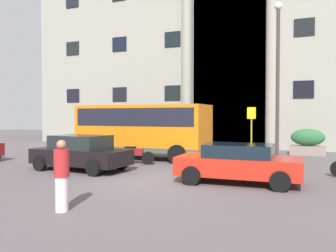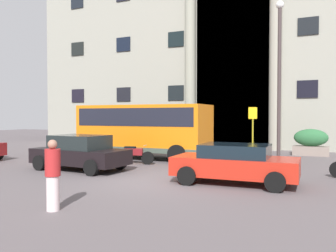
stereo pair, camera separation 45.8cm
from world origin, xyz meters
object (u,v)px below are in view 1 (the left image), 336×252
(bus_stop_sign, at_px, (251,127))
(motorcycle_far_end, at_px, (133,154))
(hedge_planter_east, at_px, (188,140))
(orange_minibus, at_px, (143,127))
(parked_sedan_far, at_px, (81,153))
(hedge_planter_entrance_right, at_px, (106,137))
(lamppost_plaza_centre, at_px, (278,69))
(parked_coupe_end, at_px, (239,163))
(hedge_planter_far_east, at_px, (308,142))
(pedestrian_man_crossing, at_px, (62,175))

(bus_stop_sign, xyz_separation_m, motorcycle_far_end, (-4.70, -4.26, -1.21))
(hedge_planter_east, relative_size, motorcycle_far_end, 0.78)
(orange_minibus, height_order, parked_sedan_far, orange_minibus)
(hedge_planter_entrance_right, bearing_deg, lamppost_plaza_centre, -13.62)
(parked_coupe_end, bearing_deg, hedge_planter_entrance_right, 138.13)
(parked_sedan_far, bearing_deg, hedge_planter_east, 85.82)
(hedge_planter_entrance_right, distance_m, parked_sedan_far, 10.88)
(hedge_planter_east, xyz_separation_m, motorcycle_far_end, (-0.25, -6.86, -0.23))
(hedge_planter_east, bearing_deg, hedge_planter_far_east, 3.53)
(motorcycle_far_end, bearing_deg, bus_stop_sign, 29.02)
(hedge_planter_east, bearing_deg, lamppost_plaza_centre, -24.37)
(pedestrian_man_crossing, bearing_deg, parked_sedan_far, 60.36)
(parked_sedan_far, bearing_deg, hedge_planter_far_east, 53.05)
(motorcycle_far_end, bearing_deg, hedge_planter_far_east, 31.49)
(parked_sedan_far, bearing_deg, lamppost_plaza_centre, 47.43)
(orange_minibus, bearing_deg, motorcycle_far_end, -75.48)
(motorcycle_far_end, bearing_deg, parked_sedan_far, -128.05)
(lamppost_plaza_centre, bearing_deg, orange_minibus, -162.06)
(parked_sedan_far, relative_size, lamppost_plaza_centre, 0.53)
(hedge_planter_east, height_order, hedge_planter_entrance_right, hedge_planter_entrance_right)
(orange_minibus, distance_m, bus_stop_sign, 5.68)
(bus_stop_sign, relative_size, parked_sedan_far, 0.64)
(bus_stop_sign, bearing_deg, parked_coupe_end, -83.83)
(parked_sedan_far, relative_size, motorcycle_far_end, 2.22)
(pedestrian_man_crossing, bearing_deg, hedge_planter_east, 35.34)
(hedge_planter_east, relative_size, lamppost_plaza_centre, 0.19)
(orange_minibus, bearing_deg, parked_sedan_far, -97.42)
(hedge_planter_east, bearing_deg, motorcycle_far_end, -92.07)
(bus_stop_sign, xyz_separation_m, hedge_planter_entrance_right, (-10.87, 2.95, -0.98))
(parked_sedan_far, relative_size, pedestrian_man_crossing, 2.48)
(bus_stop_sign, relative_size, motorcycle_far_end, 1.43)
(hedge_planter_far_east, relative_size, motorcycle_far_end, 1.02)
(lamppost_plaza_centre, bearing_deg, hedge_planter_entrance_right, 166.38)
(parked_coupe_end, bearing_deg, bus_stop_sign, 94.50)
(bus_stop_sign, bearing_deg, orange_minibus, -158.02)
(hedge_planter_east, relative_size, parked_sedan_far, 0.35)
(hedge_planter_far_east, bearing_deg, pedestrian_man_crossing, -108.75)
(bus_stop_sign, bearing_deg, parked_sedan_far, -131.06)
(hedge_planter_far_east, height_order, motorcycle_far_end, hedge_planter_far_east)
(motorcycle_far_end, distance_m, pedestrian_man_crossing, 8.04)
(parked_sedan_far, height_order, pedestrian_man_crossing, pedestrian_man_crossing)
(motorcycle_far_end, height_order, pedestrian_man_crossing, pedestrian_man_crossing)
(orange_minibus, distance_m, parked_sedan_far, 4.69)
(orange_minibus, height_order, pedestrian_man_crossing, orange_minibus)
(pedestrian_man_crossing, height_order, lamppost_plaza_centre, lamppost_plaza_centre)
(hedge_planter_east, distance_m, parked_coupe_end, 10.80)
(bus_stop_sign, distance_m, hedge_planter_entrance_right, 11.31)
(hedge_planter_entrance_right, bearing_deg, parked_coupe_end, -40.20)
(parked_sedan_far, bearing_deg, pedestrian_man_crossing, -52.72)
(parked_coupe_end, relative_size, parked_sedan_far, 0.98)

